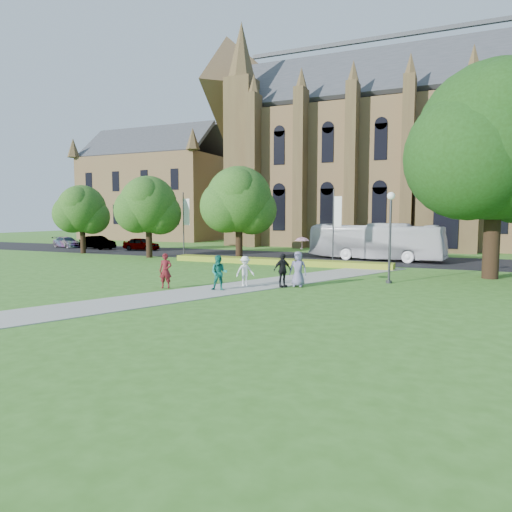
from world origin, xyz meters
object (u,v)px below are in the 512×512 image
at_px(tour_coach, 376,242).
at_px(car_1, 98,243).
at_px(large_tree, 496,142).
at_px(pedestrian_0, 166,271).
at_px(streetlamp, 390,226).
at_px(car_2, 67,242).
at_px(car_0, 141,244).

xyz_separation_m(tour_coach, car_1, (-31.12, 0.03, -0.85)).
distance_m(large_tree, tour_coach, 13.87).
height_order(large_tree, car_1, large_tree).
bearing_deg(pedestrian_0, streetlamp, 15.48).
relative_size(tour_coach, car_2, 2.66).
bearing_deg(large_tree, car_0, 164.45).
distance_m(tour_coach, pedestrian_0, 21.62).
bearing_deg(pedestrian_0, tour_coach, 51.40).
bearing_deg(large_tree, pedestrian_0, -144.74).
bearing_deg(car_2, tour_coach, -77.48).
relative_size(streetlamp, large_tree, 0.40).
bearing_deg(pedestrian_0, car_0, 112.85).
bearing_deg(streetlamp, tour_coach, 102.29).
bearing_deg(car_1, large_tree, -93.79).
bearing_deg(tour_coach, car_2, 96.50).
xyz_separation_m(car_2, pedestrian_0, (28.79, -20.94, 0.33)).
relative_size(car_1, pedestrian_0, 2.44).
bearing_deg(large_tree, car_1, 167.47).
distance_m(car_1, car_2, 5.48).
height_order(large_tree, car_2, large_tree).
bearing_deg(car_1, pedestrian_0, -122.12).
relative_size(large_tree, car_2, 3.05).
relative_size(tour_coach, car_0, 2.79).
bearing_deg(streetlamp, pedestrian_0, -146.99).
relative_size(streetlamp, tour_coach, 0.46).
xyz_separation_m(streetlamp, car_0, (-28.39, 13.93, -2.57)).
relative_size(large_tree, tour_coach, 1.15).
xyz_separation_m(large_tree, car_0, (-33.89, 9.43, -7.64)).
distance_m(car_2, pedestrian_0, 35.60).
relative_size(large_tree, car_1, 2.90).
relative_size(car_0, car_2, 0.95).
relative_size(streetlamp, car_0, 1.27).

